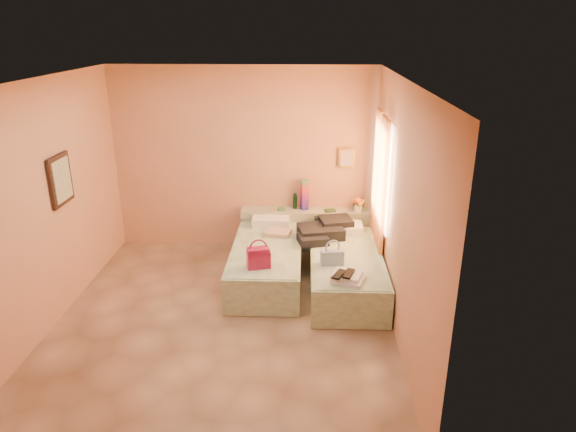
% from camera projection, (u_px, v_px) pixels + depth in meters
% --- Properties ---
extents(ground, '(4.50, 4.50, 0.00)m').
position_uv_depth(ground, '(225.00, 318.00, 6.21)').
color(ground, tan).
rests_on(ground, ground).
extents(room_walls, '(4.02, 4.51, 2.81)m').
position_uv_depth(room_walls, '(243.00, 163.00, 6.11)').
color(room_walls, tan).
rests_on(room_walls, ground).
extents(headboard_ledge, '(2.05, 0.30, 0.65)m').
position_uv_depth(headboard_ledge, '(307.00, 229.00, 8.02)').
color(headboard_ledge, '#AEB796').
rests_on(headboard_ledge, ground).
extents(bed_left, '(0.91, 2.01, 0.50)m').
position_uv_depth(bed_left, '(267.00, 262.00, 7.09)').
color(bed_left, beige).
rests_on(bed_left, ground).
extents(bed_right, '(0.91, 2.01, 0.50)m').
position_uv_depth(bed_right, '(346.00, 272.00, 6.83)').
color(bed_right, beige).
rests_on(bed_right, ground).
extents(water_bottle, '(0.09, 0.09, 0.23)m').
position_uv_depth(water_bottle, '(295.00, 201.00, 7.94)').
color(water_bottle, '#153921').
rests_on(water_bottle, headboard_ledge).
extents(rainbow_box, '(0.14, 0.14, 0.47)m').
position_uv_depth(rainbow_box, '(304.00, 195.00, 7.86)').
color(rainbow_box, '#A2143F').
rests_on(rainbow_box, headboard_ledge).
extents(small_dish, '(0.17, 0.17, 0.03)m').
position_uv_depth(small_dish, '(281.00, 209.00, 7.90)').
color(small_dish, '#488557').
rests_on(small_dish, headboard_ledge).
extents(green_book, '(0.19, 0.15, 0.03)m').
position_uv_depth(green_book, '(330.00, 211.00, 7.84)').
color(green_book, '#254627').
rests_on(green_book, headboard_ledge).
extents(flower_vase, '(0.22, 0.22, 0.27)m').
position_uv_depth(flower_vase, '(359.00, 203.00, 7.79)').
color(flower_vase, white).
rests_on(flower_vase, headboard_ledge).
extents(magenta_handbag, '(0.32, 0.23, 0.27)m').
position_uv_depth(magenta_handbag, '(258.00, 257.00, 6.34)').
color(magenta_handbag, '#A2143F').
rests_on(magenta_handbag, bed_left).
extents(khaki_garment, '(0.39, 0.34, 0.06)m').
position_uv_depth(khaki_garment, '(278.00, 233.00, 7.37)').
color(khaki_garment, tan).
rests_on(khaki_garment, bed_left).
extents(clothes_pile, '(0.78, 0.78, 0.20)m').
position_uv_depth(clothes_pile, '(325.00, 230.00, 7.26)').
color(clothes_pile, black).
rests_on(clothes_pile, bed_right).
extents(blue_handbag, '(0.30, 0.17, 0.18)m').
position_uv_depth(blue_handbag, '(332.00, 257.00, 6.44)').
color(blue_handbag, '#42639F').
rests_on(blue_handbag, bed_right).
extents(towel_stack, '(0.43, 0.41, 0.10)m').
position_uv_depth(towel_stack, '(349.00, 278.00, 6.01)').
color(towel_stack, silver).
rests_on(towel_stack, bed_right).
extents(sandal_pair, '(0.27, 0.30, 0.03)m').
position_uv_depth(sandal_pair, '(344.00, 274.00, 5.96)').
color(sandal_pair, black).
rests_on(sandal_pair, towel_stack).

